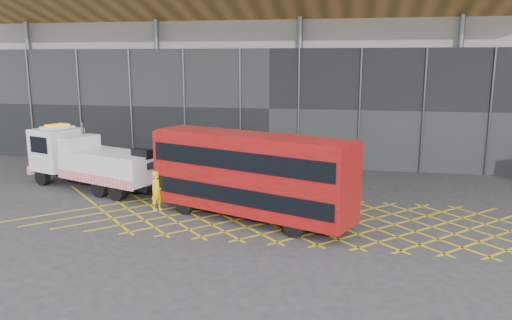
# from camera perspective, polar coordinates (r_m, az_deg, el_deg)

# --- Properties ---
(ground_plane) EXTENTS (120.00, 120.00, 0.00)m
(ground_plane) POSITION_cam_1_polar(r_m,az_deg,el_deg) (24.42, -7.65, -5.95)
(ground_plane) COLOR #2C2C2F
(road_markings) EXTENTS (27.96, 7.16, 0.01)m
(road_markings) POSITION_cam_1_polar(r_m,az_deg,el_deg) (23.29, 5.62, -6.74)
(road_markings) COLOR gold
(road_markings) RESTS_ON ground_plane
(construction_building) EXTENTS (55.00, 23.97, 18.00)m
(construction_building) POSITION_cam_1_polar(r_m,az_deg,el_deg) (40.89, 3.14, 13.78)
(construction_building) COLOR gray
(construction_building) RESTS_ON ground_plane
(recovery_truck) EXTENTS (10.04, 5.41, 3.57)m
(recovery_truck) POSITION_cam_1_polar(r_m,az_deg,el_deg) (29.83, -18.54, -0.01)
(recovery_truck) COLOR black
(recovery_truck) RESTS_ON ground_plane
(bus_towed) EXTENTS (9.87, 5.68, 3.97)m
(bus_towed) POSITION_cam_1_polar(r_m,az_deg,el_deg) (22.55, -0.71, -1.49)
(bus_towed) COLOR maroon
(bus_towed) RESTS_ON ground_plane
(worker) EXTENTS (0.72, 0.84, 1.95)m
(worker) POSITION_cam_1_polar(r_m,az_deg,el_deg) (24.72, -11.24, -3.49)
(worker) COLOR yellow
(worker) RESTS_ON ground_plane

